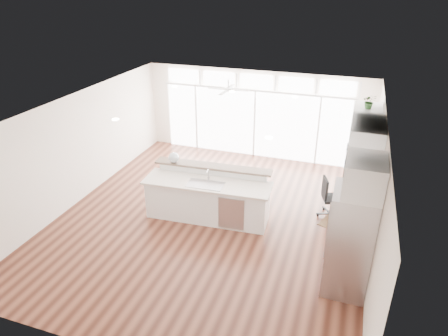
% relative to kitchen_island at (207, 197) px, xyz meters
% --- Properties ---
extents(floor, '(7.00, 8.00, 0.02)m').
position_rel_kitchen_island_xyz_m(floor, '(0.09, 0.00, -0.60)').
color(floor, '#421E14').
rests_on(floor, ground).
extents(ceiling, '(7.00, 8.00, 0.02)m').
position_rel_kitchen_island_xyz_m(ceiling, '(0.09, 0.00, 2.11)').
color(ceiling, white).
rests_on(ceiling, wall_back).
extents(wall_back, '(7.00, 0.04, 2.70)m').
position_rel_kitchen_island_xyz_m(wall_back, '(0.09, 4.00, 0.76)').
color(wall_back, white).
rests_on(wall_back, floor).
extents(wall_front, '(7.00, 0.04, 2.70)m').
position_rel_kitchen_island_xyz_m(wall_front, '(0.09, -4.00, 0.76)').
color(wall_front, white).
rests_on(wall_front, floor).
extents(wall_left, '(0.04, 8.00, 2.70)m').
position_rel_kitchen_island_xyz_m(wall_left, '(-3.41, 0.00, 0.76)').
color(wall_left, white).
rests_on(wall_left, floor).
extents(wall_right, '(0.04, 8.00, 2.70)m').
position_rel_kitchen_island_xyz_m(wall_right, '(3.59, 0.00, 0.76)').
color(wall_right, white).
rests_on(wall_right, floor).
extents(glass_wall, '(5.80, 0.06, 2.08)m').
position_rel_kitchen_island_xyz_m(glass_wall, '(0.09, 3.94, 0.46)').
color(glass_wall, white).
rests_on(glass_wall, wall_back).
extents(transom_row, '(5.90, 0.06, 0.40)m').
position_rel_kitchen_island_xyz_m(transom_row, '(0.09, 3.94, 1.79)').
color(transom_row, white).
rests_on(transom_row, wall_back).
extents(desk_window, '(0.04, 0.85, 0.85)m').
position_rel_kitchen_island_xyz_m(desk_window, '(3.55, 0.30, 0.96)').
color(desk_window, white).
rests_on(desk_window, wall_right).
extents(ceiling_fan, '(1.16, 1.16, 0.32)m').
position_rel_kitchen_island_xyz_m(ceiling_fan, '(-0.41, 2.80, 1.89)').
color(ceiling_fan, silver).
rests_on(ceiling_fan, ceiling).
extents(recessed_lights, '(3.40, 3.00, 0.02)m').
position_rel_kitchen_island_xyz_m(recessed_lights, '(0.09, 0.20, 2.09)').
color(recessed_lights, white).
rests_on(recessed_lights, ceiling).
extents(oven_cabinet, '(0.64, 1.20, 2.50)m').
position_rel_kitchen_island_xyz_m(oven_cabinet, '(3.26, 1.80, 0.66)').
color(oven_cabinet, white).
rests_on(oven_cabinet, floor).
extents(desk_nook, '(0.72, 1.30, 0.76)m').
position_rel_kitchen_island_xyz_m(desk_nook, '(3.22, 0.30, -0.21)').
color(desk_nook, white).
rests_on(desk_nook, floor).
extents(upper_cabinets, '(0.64, 1.30, 0.64)m').
position_rel_kitchen_island_xyz_m(upper_cabinets, '(3.26, 0.30, 1.76)').
color(upper_cabinets, white).
rests_on(upper_cabinets, wall_right).
extents(refrigerator, '(0.76, 0.90, 2.00)m').
position_rel_kitchen_island_xyz_m(refrigerator, '(3.20, -1.35, 0.41)').
color(refrigerator, '#B3B3B8').
rests_on(refrigerator, floor).
extents(fridge_cabinet, '(0.64, 0.90, 0.60)m').
position_rel_kitchen_island_xyz_m(fridge_cabinet, '(3.26, -1.35, 1.71)').
color(fridge_cabinet, white).
rests_on(fridge_cabinet, wall_right).
extents(framed_photos, '(0.06, 0.22, 0.80)m').
position_rel_kitchen_island_xyz_m(framed_photos, '(3.55, 0.92, 0.81)').
color(framed_photos, black).
rests_on(framed_photos, wall_right).
extents(kitchen_island, '(3.01, 1.29, 1.17)m').
position_rel_kitchen_island_xyz_m(kitchen_island, '(0.00, 0.00, 0.00)').
color(kitchen_island, white).
rests_on(kitchen_island, floor).
extents(rug, '(1.06, 0.92, 0.01)m').
position_rel_kitchen_island_xyz_m(rug, '(3.04, 0.68, -0.58)').
color(rug, '#341F10').
rests_on(rug, floor).
extents(office_chair, '(0.65, 0.63, 1.01)m').
position_rel_kitchen_island_xyz_m(office_chair, '(2.76, 1.00, -0.08)').
color(office_chair, black).
rests_on(office_chair, floor).
extents(fishbowl, '(0.27, 0.27, 0.25)m').
position_rel_kitchen_island_xyz_m(fishbowl, '(-0.97, 0.34, 0.71)').
color(fishbowl, silver).
rests_on(fishbowl, kitchen_island).
extents(monitor, '(0.14, 0.50, 0.41)m').
position_rel_kitchen_island_xyz_m(monitor, '(3.14, 0.30, 0.38)').
color(monitor, black).
rests_on(monitor, desk_nook).
extents(keyboard, '(0.15, 0.35, 0.02)m').
position_rel_kitchen_island_xyz_m(keyboard, '(2.97, 0.30, 0.18)').
color(keyboard, silver).
rests_on(keyboard, desk_nook).
extents(potted_plant, '(0.34, 0.37, 0.25)m').
position_rel_kitchen_island_xyz_m(potted_plant, '(3.26, 1.80, 2.04)').
color(potted_plant, '#2E5825').
rests_on(potted_plant, oven_cabinet).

